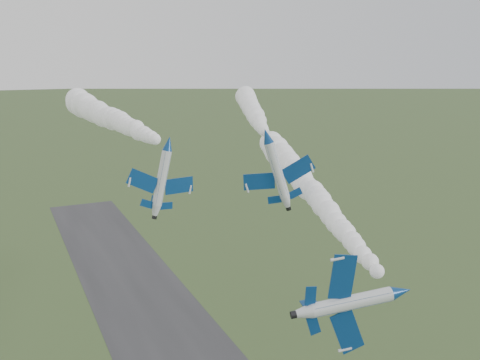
% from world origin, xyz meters
% --- Properties ---
extents(jet_lead, '(6.24, 13.81, 11.42)m').
position_xyz_m(jet_lead, '(10.55, -11.49, 32.03)').
color(jet_lead, silver).
extents(smoke_trail_jet_lead, '(22.22, 70.64, 5.63)m').
position_xyz_m(smoke_trail_jet_lead, '(21.54, 26.00, 34.58)').
color(smoke_trail_jet_lead, white).
extents(jet_pair_left, '(10.48, 12.82, 3.78)m').
position_xyz_m(jet_pair_left, '(-5.10, 22.64, 44.73)').
color(jet_pair_left, silver).
extents(smoke_trail_jet_pair_left, '(10.43, 53.15, 5.62)m').
position_xyz_m(smoke_trail_jet_pair_left, '(-8.18, 51.78, 45.97)').
color(smoke_trail_jet_pair_left, white).
extents(jet_pair_right, '(11.46, 13.75, 4.53)m').
position_xyz_m(jet_pair_right, '(10.89, 21.63, 45.05)').
color(jet_pair_right, silver).
extents(smoke_trail_jet_pair_right, '(29.20, 61.87, 5.24)m').
position_xyz_m(smoke_trail_jet_pair_right, '(24.52, 55.00, 46.09)').
color(smoke_trail_jet_pair_right, white).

